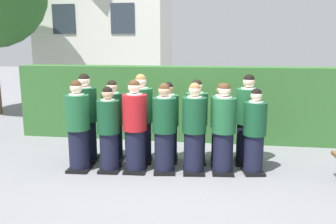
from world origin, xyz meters
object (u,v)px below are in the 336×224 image
object	(u,v)px
student_front_row_0	(78,128)
student_front_row_5	(224,131)
student_front_row_6	(255,134)
student_rear_row_0	(86,120)
student_front_row_3	(164,131)
student_front_row_4	(194,131)
student_in_red_blazer	(135,128)
student_rear_row_2	(141,121)
student_rear_row_5	(221,126)
student_rear_row_4	(196,123)
student_rear_row_3	(168,124)
student_rear_row_1	(113,123)
student_rear_row_6	(247,122)
student_front_row_1	(109,132)

from	to	relation	value
student_front_row_0	student_front_row_5	xyz separation A→B (m)	(2.60, 0.24, -0.02)
student_front_row_6	student_rear_row_0	bearing A→B (deg)	176.32
student_front_row_3	student_front_row_4	size ratio (longest dim) A/B	0.99
student_in_red_blazer	student_front_row_5	distance (m)	1.58
student_front_row_4	student_rear_row_2	xyz separation A→B (m)	(-1.06, 0.46, 0.05)
student_front_row_0	student_rear_row_5	world-z (taller)	student_front_row_0
student_front_row_0	student_rear_row_4	xyz separation A→B (m)	(2.08, 0.75, -0.01)
student_front_row_3	student_rear_row_3	xyz separation A→B (m)	(-0.02, 0.59, -0.02)
student_in_red_blazer	student_rear_row_2	bearing A→B (deg)	90.92
student_rear_row_2	student_rear_row_4	size ratio (longest dim) A/B	1.06
student_rear_row_3	student_rear_row_5	size ratio (longest dim) A/B	1.01
student_front_row_0	student_front_row_4	xyz separation A→B (m)	(2.08, 0.18, -0.02)
student_rear_row_1	student_rear_row_2	xyz separation A→B (m)	(0.56, 0.04, 0.06)
student_front_row_3	student_rear_row_2	bearing A→B (deg)	136.38
student_front_row_6	student_rear_row_3	xyz separation A→B (m)	(-1.60, 0.41, 0.02)
student_front_row_3	student_rear_row_1	world-z (taller)	student_front_row_3
student_rear_row_3	student_rear_row_6	size ratio (longest dim) A/B	0.91
student_front_row_0	student_front_row_1	size ratio (longest dim) A/B	1.07
student_front_row_3	student_rear_row_1	size ratio (longest dim) A/B	1.00
student_front_row_1	student_front_row_5	size ratio (longest dim) A/B	0.96
student_rear_row_2	student_front_row_4	bearing A→B (deg)	-23.62
student_rear_row_0	student_rear_row_2	distance (m)	1.09
student_front_row_0	student_rear_row_6	world-z (taller)	student_rear_row_6
student_front_row_3	student_rear_row_4	xyz separation A→B (m)	(0.52, 0.62, 0.01)
student_front_row_1	student_rear_row_2	distance (m)	0.76
student_rear_row_1	student_rear_row_0	bearing A→B (deg)	-170.38
student_front_row_0	student_front_row_1	distance (m)	0.57
student_rear_row_0	student_rear_row_2	world-z (taller)	student_rear_row_0
student_in_red_blazer	student_front_row_4	xyz separation A→B (m)	(1.05, 0.08, -0.02)
student_front_row_5	student_rear_row_5	distance (m)	0.54
student_rear_row_5	student_rear_row_2	bearing A→B (deg)	-174.97
student_front_row_4	student_rear_row_3	world-z (taller)	student_front_row_4
student_rear_row_1	student_rear_row_2	distance (m)	0.56
student_front_row_5	student_rear_row_0	size ratio (longest dim) A/B	0.93
student_front_row_3	student_rear_row_1	distance (m)	1.20
student_front_row_0	student_rear_row_6	bearing A→B (deg)	15.15
student_front_row_1	student_rear_row_4	xyz separation A→B (m)	(1.52, 0.71, 0.04)
student_front_row_5	student_in_red_blazer	bearing A→B (deg)	-174.69
student_rear_row_4	student_front_row_0	bearing A→B (deg)	-160.27
student_rear_row_2	student_in_red_blazer	bearing A→B (deg)	-89.08
student_front_row_1	student_rear_row_1	size ratio (longest dim) A/B	0.96
student_rear_row_6	student_front_row_5	bearing A→B (deg)	-127.52
student_front_row_6	student_rear_row_4	xyz separation A→B (m)	(-1.06, 0.43, 0.05)
student_front_row_4	student_rear_row_0	distance (m)	2.17
student_front_row_1	student_rear_row_4	size ratio (longest dim) A/B	0.95
student_front_row_4	student_in_red_blazer	bearing A→B (deg)	-175.59
student_front_row_4	student_rear_row_2	world-z (taller)	student_rear_row_2
student_in_red_blazer	student_rear_row_4	world-z (taller)	student_in_red_blazer
student_front_row_5	student_rear_row_5	world-z (taller)	student_front_row_5
student_in_red_blazer	student_front_row_4	bearing A→B (deg)	4.41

